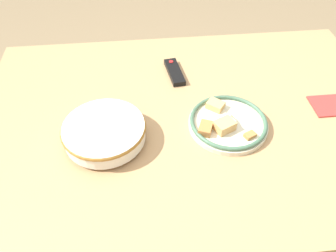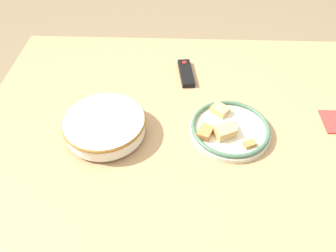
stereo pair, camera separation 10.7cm
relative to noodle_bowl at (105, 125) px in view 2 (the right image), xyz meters
name	(u,v)px [view 2 (the right image)]	position (x,y,z in m)	size (l,w,h in m)	color
ground_plane	(186,218)	(0.29, 0.09, -0.75)	(8.00, 8.00, 0.00)	#7F6B4C
dining_table	(193,131)	(0.29, 0.09, -0.11)	(1.50, 1.04, 0.71)	tan
noodle_bowl	(105,125)	(0.00, 0.00, 0.00)	(0.27, 0.27, 0.07)	silver
food_plate	(229,129)	(0.41, 0.02, -0.02)	(0.27, 0.27, 0.05)	beige
tv_remote	(186,73)	(0.27, 0.33, -0.03)	(0.07, 0.17, 0.02)	black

